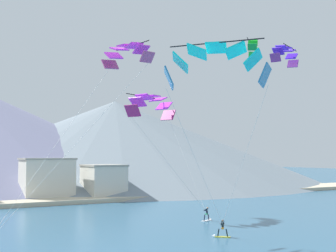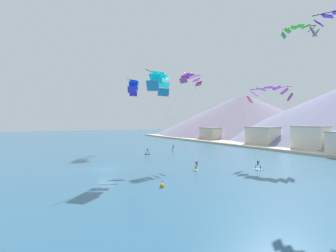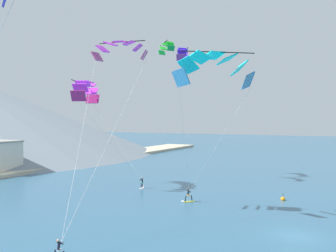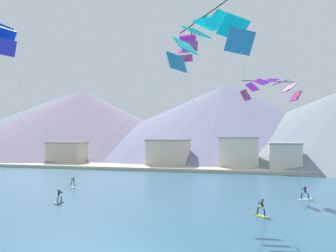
% 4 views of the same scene
% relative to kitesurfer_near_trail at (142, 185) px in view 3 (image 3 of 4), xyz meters
% --- Properties ---
extents(ground_plane, '(400.00, 400.00, 0.00)m').
position_rel_kitesurfer_near_trail_xyz_m(ground_plane, '(-13.15, -22.94, -0.48)').
color(ground_plane, '#2D5B7A').
extents(kitesurfer_near_trail, '(1.78, 0.94, 1.70)m').
position_rel_kitesurfer_near_trail_xyz_m(kitesurfer_near_trail, '(0.00, 0.00, 0.00)').
color(kitesurfer_near_trail, white).
rests_on(kitesurfer_near_trail, ground).
extents(kitesurfer_far_left, '(1.55, 1.48, 1.67)m').
position_rel_kitesurfer_near_trail_xyz_m(kitesurfer_far_left, '(-5.39, -9.41, -0.00)').
color(kitesurfer_far_left, yellow).
rests_on(kitesurfer_far_left, ground).
extents(parafoil_kite_near_lead, '(14.80, 6.91, 16.99)m').
position_rel_kitesurfer_near_trail_xyz_m(parafoil_kite_near_lead, '(-13.09, -5.13, 16.79)').
color(parafoil_kite_near_lead, '#B54784').
extents(parafoil_kite_near_trail, '(8.52, 9.77, 13.96)m').
position_rel_kitesurfer_near_trail_xyz_m(parafoil_kite_near_trail, '(-3.50, 7.29, 13.68)').
color(parafoil_kite_near_trail, '#A12067').
extents(parafoil_kite_far_left, '(8.03, 8.33, 15.49)m').
position_rel_kitesurfer_near_trail_xyz_m(parafoil_kite_far_left, '(-9.44, -14.31, 14.85)').
color(parafoil_kite_far_left, teal).
extents(parafoil_kite_distant_high_outer, '(5.84, 3.58, 2.43)m').
position_rel_kitesurfer_near_trail_xyz_m(parafoil_kite_distant_high_outer, '(11.93, -0.94, 20.42)').
color(parafoil_kite_distant_high_outer, '#74308E').
extents(parafoil_kite_distant_low_drift, '(4.03, 4.26, 1.66)m').
position_rel_kitesurfer_near_trail_xyz_m(parafoil_kite_distant_low_drift, '(6.90, -0.35, 20.94)').
color(parafoil_kite_distant_low_drift, '#10913A').
extents(race_marker_buoy, '(0.56, 0.56, 1.02)m').
position_rel_kitesurfer_near_trail_xyz_m(race_marker_buoy, '(0.80, -19.46, -0.32)').
color(race_marker_buoy, orange).
rests_on(race_marker_buoy, ground).
extents(shore_building_harbour_front, '(8.28, 6.01, 3.88)m').
position_rel_kitesurfer_near_trail_xyz_m(shore_building_harbour_front, '(23.66, 34.44, 1.47)').
color(shore_building_harbour_front, beige).
rests_on(shore_building_harbour_front, ground).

